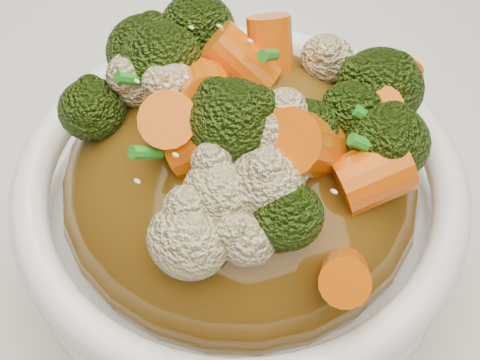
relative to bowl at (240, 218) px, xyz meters
The scene contains 8 objects.
tablecloth 0.09m from the bowl, 121.65° to the left, with size 1.20×0.80×0.04m, color silver.
bowl is the anchor object (origin of this frame).
sauce_base 0.03m from the bowl, 90.00° to the right, with size 0.19×0.19×0.10m, color #57390E.
carrots 0.10m from the bowl, 90.00° to the right, with size 0.19×0.19×0.05m, color #DA5907, non-canonical shape.
broccoli 0.10m from the bowl, 90.00° to the right, with size 0.19×0.19×0.05m, color black, non-canonical shape.
cauliflower 0.10m from the bowl, 90.00° to the right, with size 0.19×0.19×0.04m, color beige, non-canonical shape.
scallions 0.10m from the bowl, ahead, with size 0.14×0.14×0.02m, color #22821E, non-canonical shape.
sesame_seeds 0.10m from the bowl, ahead, with size 0.17×0.17×0.01m, color beige, non-canonical shape.
Camera 1 is at (0.17, -0.22, 1.11)m, focal length 50.00 mm.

